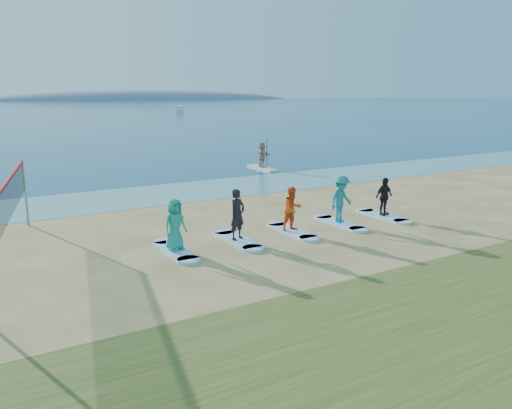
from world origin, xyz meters
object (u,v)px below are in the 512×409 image
paddleboard (262,168)px  boat_offshore_b (180,113)px  paddleboarder (262,155)px  student_3 (341,199)px  volleyball_net (9,200)px  student_2 (292,209)px  surfboard_0 (176,251)px  surfboard_4 (383,216)px  surfboard_3 (340,223)px  surfboard_2 (292,231)px  student_4 (384,196)px  student_1 (237,214)px  student_0 (175,224)px  surfboard_1 (238,240)px

paddleboard → boat_offshore_b: (29.07, 86.84, -0.06)m
paddleboarder → student_3: student_3 is taller
volleyball_net → student_2: (8.90, -1.45, -1.03)m
student_3 → boat_offshore_b: bearing=57.0°
surfboard_0 → surfboard_4: 8.89m
student_2 → surfboard_3: 2.37m
volleyball_net → surfboard_2: bearing=-9.3°
surfboard_3 → student_4: 2.36m
volleyball_net → student_1: (6.68, -1.45, -0.96)m
volleyball_net → student_3: 11.26m
boat_offshore_b → paddleboarder: bearing=-87.4°
surfboard_3 → surfboard_4: same height
student_0 → surfboard_2: (4.44, 0.00, -0.86)m
surfboard_3 → surfboard_0: bearing=180.0°
volleyball_net → student_1: 6.90m
student_0 → volleyball_net: bearing=142.3°
surfboard_0 → surfboard_3: size_ratio=1.00×
student_0 → surfboard_1: student_0 is taller
surfboard_2 → surfboard_4: size_ratio=1.00×
surfboard_1 → student_1: size_ratio=1.28×
volleyball_net → student_2: bearing=-9.3°
student_0 → student_4: 8.89m
surfboard_0 → student_3: 6.73m
surfboard_1 → surfboard_0: bearing=180.0°
student_3 → paddleboard: bearing=56.6°
student_4 → student_1: bearing=175.4°
student_2 → surfboard_4: size_ratio=0.72×
volleyball_net → surfboard_0: (4.46, -1.45, -1.86)m
student_0 → surfboard_4: 8.93m
surfboard_3 → student_1: bearing=180.0°
paddleboarder → volleyball_net: bearing=131.4°
student_2 → student_0: bearing=178.0°
surfboard_0 → surfboard_3: (6.66, 0.00, 0.00)m
volleyball_net → surfboard_3: bearing=-7.4°
surfboard_3 → volleyball_net: bearing=172.6°
student_3 → volleyball_net: bearing=158.1°
student_2 → surfboard_1: bearing=178.0°
volleyball_net → surfboard_2: 9.21m
student_0 → paddleboard: bearing=30.3°
paddleboard → student_4: 13.66m
student_3 → surfboard_4: (2.22, 0.00, -0.94)m
paddleboarder → student_0: 17.54m
surfboard_0 → student_4: 8.92m
student_0 → student_1: 2.22m
surfboard_1 → student_3: bearing=0.0°
paddleboarder → surfboard_0: bearing=144.1°
student_2 → student_3: student_3 is taller
boat_offshore_b → student_4: size_ratio=3.88×
student_0 → student_4: student_0 is taller
student_0 → student_1: (2.22, 0.00, 0.04)m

